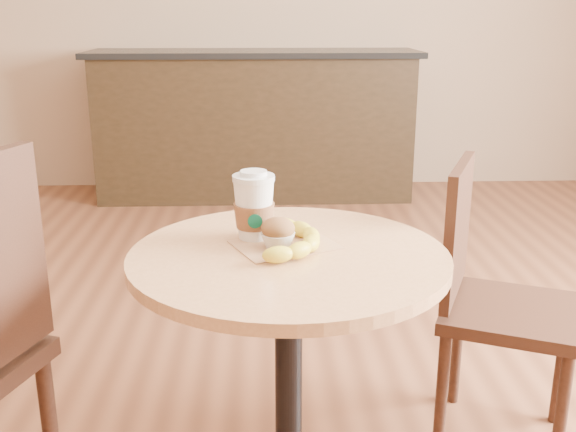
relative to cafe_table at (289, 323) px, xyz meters
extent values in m
cylinder|color=black|center=(0.00, 0.00, -0.19)|extent=(0.07, 0.07, 0.72)
cylinder|color=tan|center=(0.00, 0.00, 0.17)|extent=(0.78, 0.78, 0.03)
cube|color=#361E13|center=(0.68, 0.29, -0.12)|extent=(0.51, 0.51, 0.04)
cylinder|color=#361E13|center=(0.77, 0.07, -0.34)|extent=(0.04, 0.04, 0.44)
cylinder|color=#361E13|center=(0.90, 0.38, -0.34)|extent=(0.04, 0.04, 0.44)
cylinder|color=#361E13|center=(0.46, 0.20, -0.34)|extent=(0.04, 0.04, 0.44)
cylinder|color=#361E13|center=(0.60, 0.51, -0.34)|extent=(0.04, 0.04, 0.44)
cube|color=#361E13|center=(0.52, 0.36, 0.12)|extent=(0.17, 0.35, 0.41)
cube|color=black|center=(-0.11, 3.30, -0.06)|extent=(2.20, 0.60, 1.00)
cube|color=black|center=(-0.11, 3.30, 0.46)|extent=(2.30, 0.65, 0.04)
cube|color=#AF7D54|center=(-0.01, 0.05, 0.19)|extent=(0.29, 0.26, 0.00)
cylinder|color=silver|center=(-0.08, 0.11, 0.35)|extent=(0.11, 0.11, 0.01)
cylinder|color=silver|center=(-0.08, 0.11, 0.36)|extent=(0.07, 0.07, 0.01)
cylinder|color=#07472F|center=(-0.08, 0.05, 0.25)|extent=(0.04, 0.00, 0.04)
ellipsoid|color=brown|center=(-0.03, 0.03, 0.24)|extent=(0.08, 0.08, 0.05)
ellipsoid|color=#F1E4C1|center=(-0.03, 0.03, 0.26)|extent=(0.03, 0.03, 0.02)
camera|label=1|loc=(-0.06, -1.53, 0.75)|focal=42.00mm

